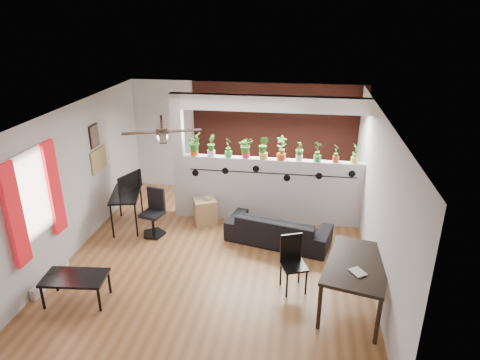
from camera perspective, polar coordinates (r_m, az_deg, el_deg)
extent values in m
cube|color=brown|center=(7.84, -2.81, -10.24)|extent=(6.30, 7.10, 0.10)
cube|color=#B7B7BA|center=(10.01, 0.41, 5.63)|extent=(6.30, 0.04, 2.90)
cube|color=#B7B7BA|center=(4.69, -10.57, -15.75)|extent=(6.30, 0.04, 2.90)
cube|color=#B7B7BA|center=(8.12, -21.44, 0.02)|extent=(0.04, 7.10, 2.90)
cube|color=#B7B7BA|center=(7.19, 17.93, -2.33)|extent=(0.04, 7.10, 2.90)
cube|color=white|center=(6.79, -3.23, 9.37)|extent=(6.30, 7.10, 0.10)
cube|color=#BCBCC1|center=(8.73, 4.18, -1.37)|extent=(3.60, 0.18, 1.35)
cube|color=white|center=(8.18, 4.53, 10.10)|extent=(3.60, 0.18, 0.30)
cube|color=#BCBCC1|center=(8.83, -8.17, 3.10)|extent=(0.22, 0.20, 2.60)
cube|color=#A64030|center=(9.89, 4.98, 5.33)|extent=(3.90, 0.05, 2.60)
cube|color=black|center=(8.48, 4.21, 0.88)|extent=(3.31, 0.01, 0.02)
cylinder|color=black|center=(8.75, -5.97, 0.94)|extent=(0.14, 0.01, 0.14)
cylinder|color=black|center=(8.59, -1.98, 1.22)|extent=(0.14, 0.01, 0.14)
cylinder|color=black|center=(8.48, 2.13, 1.50)|extent=(0.14, 0.01, 0.14)
cylinder|color=black|center=(8.50, 6.27, 0.26)|extent=(0.14, 0.01, 0.14)
cylinder|color=black|center=(8.47, 10.49, 0.53)|extent=(0.14, 0.01, 0.14)
cylinder|color=black|center=(8.49, 14.70, 0.79)|extent=(0.14, 0.01, 0.14)
cube|color=white|center=(7.09, -26.07, -1.75)|extent=(0.02, 0.95, 1.25)
cube|color=white|center=(7.08, -25.97, -1.75)|extent=(0.04, 1.05, 1.35)
cube|color=red|center=(6.73, -27.83, -4.25)|extent=(0.06, 0.30, 1.55)
cube|color=red|center=(7.47, -23.53, -0.96)|extent=(0.06, 0.30, 1.55)
cube|color=silver|center=(7.72, -23.95, -11.74)|extent=(0.08, 1.00, 0.18)
cube|color=#A4864F|center=(8.86, -18.32, 2.59)|extent=(0.03, 0.60, 0.45)
cube|color=#8C7259|center=(8.68, -18.85, 5.59)|extent=(0.03, 0.30, 0.40)
cube|color=black|center=(8.68, -18.88, 5.59)|extent=(0.02, 0.34, 0.44)
cylinder|color=black|center=(6.75, -10.45, 7.65)|extent=(0.04, 0.04, 0.20)
cylinder|color=black|center=(6.79, -10.36, 6.43)|extent=(0.18, 0.18, 0.10)
sphere|color=white|center=(6.82, -10.31, 5.70)|extent=(0.17, 0.17, 0.17)
cube|color=black|center=(6.81, -7.48, 6.55)|extent=(0.55, 0.29, 0.01)
cube|color=black|center=(7.12, -10.44, 7.07)|extent=(0.29, 0.55, 0.01)
cube|color=black|center=(6.80, -13.23, 6.13)|extent=(0.55, 0.29, 0.01)
cube|color=black|center=(6.47, -10.26, 5.55)|extent=(0.29, 0.55, 0.01)
cylinder|color=#CA5D17|center=(8.71, -6.12, 3.69)|extent=(0.16, 0.16, 0.12)
imported|color=#225E1A|center=(8.64, -6.17, 5.04)|extent=(0.22, 0.26, 0.35)
cylinder|color=silver|center=(8.63, -3.85, 3.60)|extent=(0.16, 0.16, 0.12)
imported|color=#225E1A|center=(8.56, -3.89, 4.92)|extent=(0.22, 0.26, 0.34)
cylinder|color=green|center=(8.56, -1.55, 3.49)|extent=(0.14, 0.14, 0.12)
imported|color=#225E1A|center=(8.50, -1.57, 4.73)|extent=(0.26, 0.26, 0.31)
cylinder|color=red|center=(8.51, 0.78, 3.38)|extent=(0.15, 0.15, 0.12)
imported|color=#225E1A|center=(8.45, 0.79, 4.68)|extent=(0.25, 0.22, 0.33)
cylinder|color=gold|center=(8.47, 3.14, 3.26)|extent=(0.17, 0.17, 0.12)
imported|color=#225E1A|center=(8.40, 3.17, 4.69)|extent=(0.30, 0.28, 0.36)
cylinder|color=#D44318|center=(8.45, 5.51, 3.14)|extent=(0.18, 0.18, 0.12)
imported|color=#225E1A|center=(8.38, 5.57, 4.63)|extent=(0.26, 0.21, 0.38)
cylinder|color=white|center=(8.44, 7.89, 3.00)|extent=(0.13, 0.13, 0.12)
imported|color=#225E1A|center=(8.38, 7.96, 4.17)|extent=(0.21, 0.23, 0.28)
cylinder|color=green|center=(8.45, 10.27, 2.87)|extent=(0.15, 0.15, 0.12)
imported|color=#225E1A|center=(8.38, 10.36, 4.14)|extent=(0.27, 0.26, 0.31)
cylinder|color=#BE421E|center=(8.47, 12.65, 2.73)|extent=(0.12, 0.12, 0.12)
imported|color=#225E1A|center=(8.41, 12.74, 3.83)|extent=(0.21, 0.22, 0.26)
cylinder|color=#D6D74C|center=(8.50, 15.00, 2.58)|extent=(0.14, 0.14, 0.12)
imported|color=#225E1A|center=(8.44, 15.13, 3.77)|extent=(0.20, 0.23, 0.29)
imported|color=black|center=(8.11, 5.13, -6.53)|extent=(1.95, 1.14, 0.54)
cube|color=#A58457|center=(8.78, -4.65, -4.19)|extent=(0.55, 0.53, 0.53)
imported|color=gray|center=(8.63, -4.39, -2.38)|extent=(0.14, 0.14, 0.09)
cube|color=black|center=(8.74, -15.00, -1.77)|extent=(0.77, 1.12, 0.04)
cylinder|color=black|center=(8.52, -16.69, -5.35)|extent=(0.03, 0.03, 0.70)
cylinder|color=black|center=(8.45, -13.68, -5.27)|extent=(0.03, 0.03, 0.70)
cylinder|color=black|center=(9.35, -15.76, -2.72)|extent=(0.03, 0.03, 0.70)
cylinder|color=black|center=(9.28, -13.01, -2.63)|extent=(0.03, 0.03, 0.70)
imported|color=black|center=(8.82, -14.71, -0.67)|extent=(0.35, 0.18, 0.20)
cylinder|color=black|center=(8.57, -11.41, -6.99)|extent=(0.48, 0.48, 0.04)
cylinder|color=black|center=(8.48, -11.51, -5.80)|extent=(0.06, 0.06, 0.40)
cube|color=black|center=(8.38, -11.62, -4.46)|extent=(0.47, 0.47, 0.06)
cube|color=black|center=(8.40, -11.11, -2.41)|extent=(0.37, 0.14, 0.44)
cube|color=black|center=(6.44, 15.43, -10.77)|extent=(1.15, 1.55, 0.05)
cylinder|color=black|center=(6.16, 10.54, -16.32)|extent=(0.06, 0.06, 0.71)
cylinder|color=black|center=(6.11, 17.90, -17.53)|extent=(0.06, 0.06, 0.71)
cylinder|color=black|center=(7.23, 12.80, -10.13)|extent=(0.06, 0.06, 0.71)
cylinder|color=black|center=(7.18, 18.91, -11.08)|extent=(0.06, 0.06, 0.71)
imported|color=gray|center=(6.16, 14.81, -11.97)|extent=(0.26, 0.28, 0.02)
cube|color=black|center=(6.77, 7.18, -11.32)|extent=(0.47, 0.47, 0.03)
cube|color=black|center=(6.77, 6.81, -8.88)|extent=(0.33, 0.15, 0.46)
cube|color=black|center=(6.73, 6.27, -13.75)|extent=(0.03, 0.03, 0.43)
cube|color=black|center=(6.83, 8.79, -13.33)|extent=(0.03, 0.03, 0.43)
cube|color=black|center=(6.84, 5.51, -10.75)|extent=(0.03, 0.03, 0.89)
cube|color=black|center=(6.94, 7.97, -10.39)|extent=(0.03, 0.03, 0.89)
cube|color=black|center=(6.96, -21.17, -12.05)|extent=(0.97, 0.60, 0.04)
cylinder|color=black|center=(7.10, -24.84, -14.07)|extent=(0.04, 0.04, 0.39)
cylinder|color=black|center=(6.76, -18.26, -14.93)|extent=(0.04, 0.04, 0.39)
cylinder|color=black|center=(7.41, -23.33, -12.17)|extent=(0.04, 0.04, 0.39)
cylinder|color=black|center=(7.09, -17.03, -12.87)|extent=(0.04, 0.04, 0.39)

